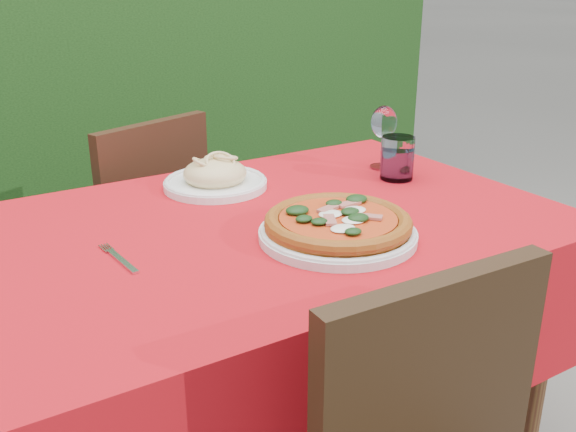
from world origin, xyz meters
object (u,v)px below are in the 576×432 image
chair_far (140,235)px  wine_glass (384,125)px  pasta_plate (215,178)px  fork (122,261)px  pizza_plate (338,226)px  water_glass (397,160)px

chair_far → wine_glass: 0.82m
pasta_plate → fork: pasta_plate is taller
pizza_plate → fork: pizza_plate is taller
water_glass → pizza_plate: bearing=-146.3°
fork → chair_far: bearing=64.7°
wine_glass → pizza_plate: bearing=-139.3°
pizza_plate → water_glass: (0.36, 0.24, 0.02)m
pizza_plate → water_glass: bearing=33.7°
wine_glass → fork: (-0.80, -0.22, -0.12)m
chair_far → pizza_plate: size_ratio=2.61×
chair_far → pasta_plate: 0.51m
chair_far → pasta_plate: size_ratio=3.36×
pizza_plate → water_glass: water_glass is taller
pizza_plate → fork: bearing=163.5°
water_glass → fork: (-0.76, -0.12, -0.05)m
chair_far → fork: chair_far is taller
water_glass → chair_far: bearing=130.1°
wine_glass → fork: wine_glass is taller
water_glass → wine_glass: 0.12m
chair_far → pizza_plate: 0.89m
chair_far → pizza_plate: bearing=80.6°
water_glass → wine_glass: bearing=72.4°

